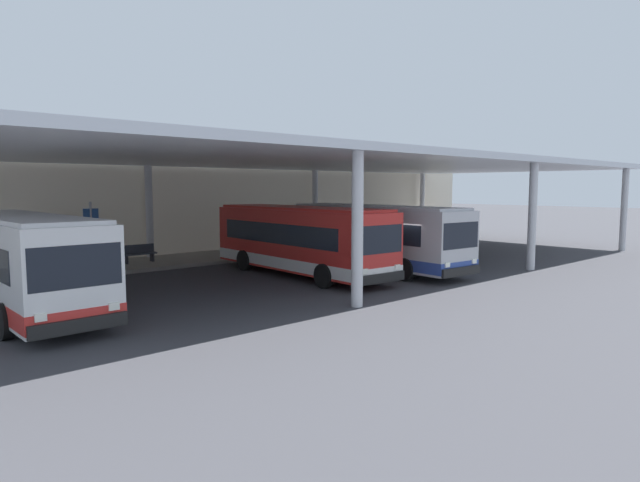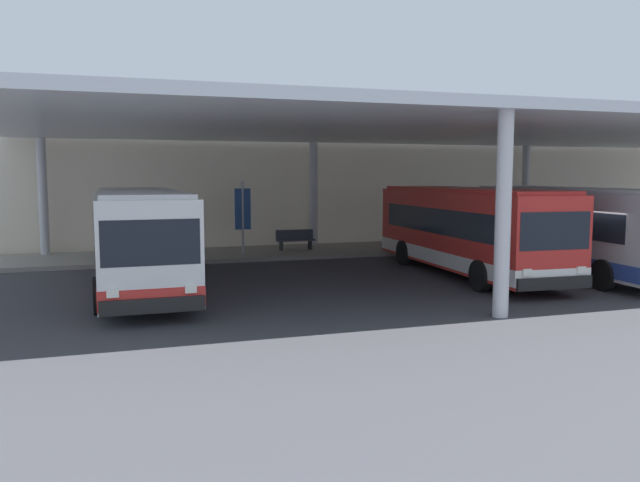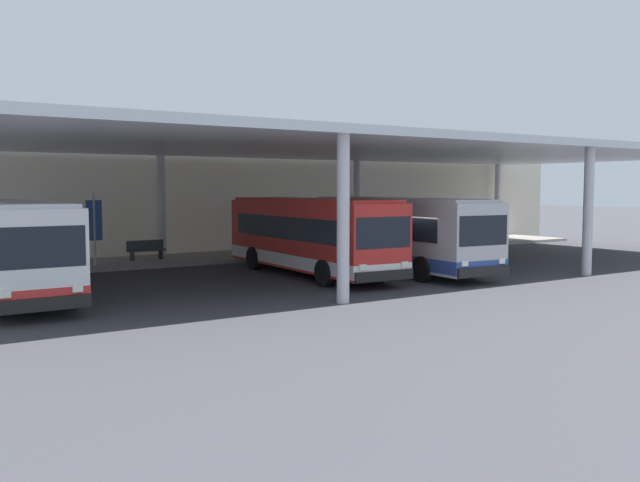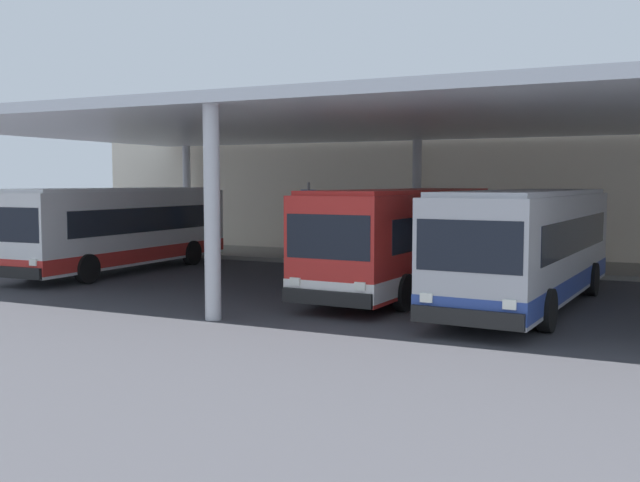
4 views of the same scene
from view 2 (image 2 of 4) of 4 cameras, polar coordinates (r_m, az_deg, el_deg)
ground_plane at (r=22.71m, az=25.45°, el=-3.80°), size 200.00×200.00×0.00m
platform_kerb at (r=32.14m, az=10.91°, el=-0.44°), size 42.00×4.50×0.18m
station_building_facade at (r=34.82m, az=8.42°, el=5.87°), size 48.00×1.60×7.19m
canopy_shelter at (r=26.71m, az=17.73°, el=9.32°), size 40.00×17.00×5.55m
bus_nearest_bay at (r=20.51m, az=-16.10°, el=0.22°), size 2.85×10.57×3.17m
bus_second_bay at (r=23.53m, az=13.12°, el=1.02°), size 3.06×10.64×3.17m
bus_middle_bay at (r=24.89m, az=22.08°, el=1.00°), size 3.22×10.67×3.17m
bench_waiting at (r=29.23m, az=-2.26°, el=0.16°), size 1.80×0.45×0.92m
banner_sign at (r=27.66m, az=-7.04°, el=2.53°), size 0.70×0.12×3.20m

